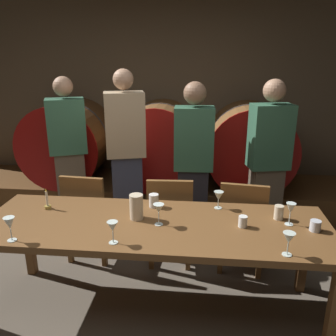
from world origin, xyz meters
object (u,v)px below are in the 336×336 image
object	(u,v)px
wine_glass_center_left	(159,209)
cup_center_left	(243,222)
wine_glass_far_left	(10,224)
chair_right	(242,222)
guest_far_right	(268,165)
guest_far_left	(69,157)
wine_glass_center_right	(219,196)
wine_glass_far_right	(291,209)
wine_barrel_right	(249,146)
wine_glass_left	(113,227)
wine_barrel_center	(160,143)
guest_center_left	(126,158)
guest_center_right	(193,165)
chair_left	(88,213)
wine_barrel_left	(70,141)
cup_far_left	(154,201)
pitcher	(136,207)
candle_center	(47,203)
wine_glass_right	(289,239)
cup_far_right	(315,226)
cup_center_right	(279,212)
chair_center	(170,217)
dining_table	(155,231)

from	to	relation	value
wine_glass_center_left	cup_center_left	xyz separation A→B (m)	(0.59, 0.03, -0.08)
wine_glass_far_left	wine_glass_center_left	distance (m)	0.98
chair_right	guest_far_right	size ratio (longest dim) A/B	0.52
guest_far_left	wine_glass_center_left	world-z (taller)	guest_far_left
wine_glass_center_right	cup_center_left	xyz separation A→B (m)	(0.16, -0.30, -0.06)
wine_glass_far_right	chair_right	bearing A→B (deg)	116.35
wine_barrel_right	guest_far_left	distance (m)	2.05
wine_glass_far_left	wine_glass_center_right	distance (m)	1.51
wine_glass_left	cup_center_left	xyz separation A→B (m)	(0.85, 0.31, -0.07)
wine_glass_left	wine_barrel_center	bearing A→B (deg)	89.05
wine_barrel_right	guest_center_left	world-z (taller)	guest_center_left
wine_barrel_right	guest_center_right	size ratio (longest dim) A/B	0.59
chair_left	guest_center_right	size ratio (longest dim) A/B	0.53
wine_glass_far_left	guest_center_left	bearing A→B (deg)	71.36
wine_barrel_right	wine_glass_center_right	distance (m)	1.58
wine_barrel_left	wine_glass_center_left	size ratio (longest dim) A/B	6.18
chair_right	cup_far_left	world-z (taller)	chair_right
pitcher	cup_far_left	xyz separation A→B (m)	(0.10, 0.22, -0.04)
guest_center_left	candle_center	distance (m)	1.00
chair_right	wine_glass_far_right	distance (m)	0.70
guest_center_left	wine_glass_right	size ratio (longest dim) A/B	11.81
cup_far_right	pitcher	bearing A→B (deg)	177.19
guest_center_left	wine_glass_center_left	distance (m)	1.16
guest_center_left	wine_glass_far_left	xyz separation A→B (m)	(-0.47, -1.38, -0.05)
guest_center_left	guest_far_right	xyz separation A→B (m)	(1.40, 0.06, -0.04)
wine_glass_left	wine_glass_center_left	distance (m)	0.38
chair_right	cup_far_right	xyz separation A→B (m)	(0.42, -0.60, 0.30)
wine_glass_left	cup_far_right	xyz separation A→B (m)	(1.35, 0.30, -0.07)
wine_glass_center_left	wine_glass_right	distance (m)	0.89
chair_right	cup_far_left	xyz separation A→B (m)	(-0.75, -0.32, 0.31)
wine_glass_far_left	cup_center_left	world-z (taller)	wine_glass_far_left
chair_right	cup_center_right	size ratio (longest dim) A/B	8.31
guest_center_right	pitcher	world-z (taller)	guest_center_right
wine_barrel_right	chair_center	bearing A→B (deg)	-124.37
cup_far_left	wine_glass_center_left	bearing A→B (deg)	-75.50
wine_barrel_center	chair_left	xyz separation A→B (m)	(-0.53, -1.19, -0.38)
guest_center_right	candle_center	world-z (taller)	guest_center_right
wine_glass_right	chair_left	bearing A→B (deg)	148.26
dining_table	guest_center_left	size ratio (longest dim) A/B	1.42
chair_center	cup_far_left	distance (m)	0.48
chair_left	cup_far_left	xyz separation A→B (m)	(0.68, -0.36, 0.31)
chair_right	chair_left	bearing A→B (deg)	5.26
wine_glass_left	wine_glass_center_right	bearing A→B (deg)	41.23
wine_glass_center_right	wine_glass_left	bearing A→B (deg)	-138.77
cup_far_left	guest_far_right	bearing A→B (deg)	38.84
dining_table	wine_glass_center_left	size ratio (longest dim) A/B	15.90
pitcher	wine_glass_center_right	bearing A→B (deg)	21.82
guest_center_right	cup_center_left	bearing A→B (deg)	107.96
wine_barrel_right	wine_glass_far_left	size ratio (longest dim) A/B	5.90
wine_glass_center_left	dining_table	bearing A→B (deg)	148.28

